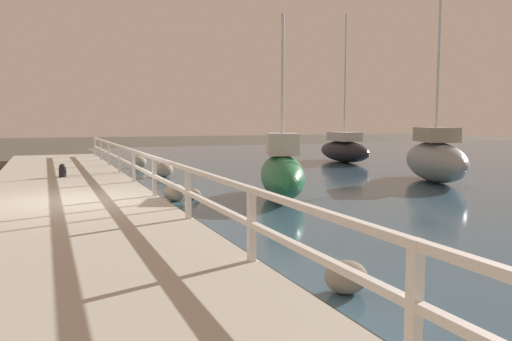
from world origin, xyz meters
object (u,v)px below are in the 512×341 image
mooring_bollard (62,170)px  sailboat_black (344,149)px  sailboat_green (282,172)px  sailboat_gray (435,159)px

mooring_bollard → sailboat_black: size_ratio=0.06×
mooring_bollard → sailboat_black: sailboat_black is taller
sailboat_black → sailboat_green: 13.10m
sailboat_green → sailboat_gray: bearing=31.1°
sailboat_black → sailboat_gray: (-1.79, -8.72, 0.14)m
sailboat_green → mooring_bollard: bearing=157.0°
sailboat_gray → sailboat_green: sailboat_gray is taller
mooring_bollard → sailboat_black: 14.92m
mooring_bollard → sailboat_gray: 13.14m
sailboat_black → sailboat_gray: 8.91m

